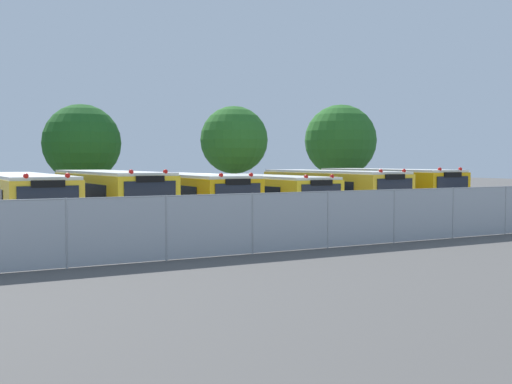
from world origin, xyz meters
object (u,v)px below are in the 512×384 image
object	(u,v)px
school_bus_1	(110,199)
tree_2	(232,140)
school_bus_4	(331,193)
school_bus_0	(22,202)
school_bus_5	(387,191)
school_bus_2	(193,198)
tree_1	(82,142)
school_bus_3	(267,197)
tree_3	(340,140)

from	to	relation	value
school_bus_1	tree_2	xyz separation A→B (m)	(10.69, 9.76, 2.99)
school_bus_4	school_bus_1	bearing A→B (deg)	-0.99
school_bus_0	school_bus_1	xyz separation A→B (m)	(3.57, 0.00, 0.04)
school_bus_4	school_bus_5	bearing A→B (deg)	-179.02
school_bus_2	school_bus_5	world-z (taller)	school_bus_5
tree_1	school_bus_2	bearing A→B (deg)	-77.39
school_bus_3	tree_1	xyz separation A→B (m)	(-6.29, 11.00, 2.88)
school_bus_1	tree_1	distance (m)	11.34
school_bus_5	tree_3	bearing A→B (deg)	-112.95
school_bus_2	tree_2	bearing A→B (deg)	-123.22
school_bus_3	tree_2	xyz separation A→B (m)	(3.01, 9.84, 3.12)
tree_1	tree_2	world-z (taller)	tree_2
school_bus_1	school_bus_4	xyz separation A→B (m)	(11.35, -0.26, -0.02)
tree_2	tree_3	xyz separation A→B (m)	(9.27, 1.10, 0.12)
school_bus_1	school_bus_2	world-z (taller)	school_bus_1
tree_1	tree_2	size ratio (longest dim) A/B	0.97
school_bus_0	school_bus_1	world-z (taller)	school_bus_1
school_bus_2	school_bus_4	distance (m)	7.51
tree_3	school_bus_1	bearing A→B (deg)	-151.45
tree_2	tree_3	bearing A→B (deg)	6.79
tree_3	school_bus_0	bearing A→B (deg)	-155.23
school_bus_1	tree_3	world-z (taller)	tree_3
school_bus_1	tree_3	size ratio (longest dim) A/B	1.42
tree_1	tree_3	bearing A→B (deg)	-0.16
school_bus_3	school_bus_5	world-z (taller)	school_bus_5
tree_2	school_bus_2	bearing A→B (deg)	-124.81
school_bus_5	tree_1	xyz separation A→B (m)	(-13.67, 11.13, 2.74)
school_bus_0	school_bus_5	world-z (taller)	school_bus_5
school_bus_3	tree_3	distance (m)	16.77
tree_2	school_bus_5	bearing A→B (deg)	-66.33
school_bus_1	school_bus_4	size ratio (longest dim) A/B	1.01
school_bus_0	school_bus_1	size ratio (longest dim) A/B	1.12
school_bus_3	school_bus_4	world-z (taller)	school_bus_4
school_bus_5	school_bus_3	bearing A→B (deg)	-0.08
tree_1	tree_3	size ratio (longest dim) A/B	0.90
school_bus_1	school_bus_2	bearing A→B (deg)	177.29
school_bus_2	tree_1	world-z (taller)	tree_1
school_bus_1	tree_2	distance (m)	14.78
school_bus_1	tree_1	bearing A→B (deg)	-98.70
school_bus_4	tree_3	size ratio (longest dim) A/B	1.40
school_bus_3	tree_2	size ratio (longest dim) A/B	1.47
school_bus_4	school_bus_5	world-z (taller)	school_bus_5
school_bus_5	tree_3	world-z (taller)	tree_3
school_bus_3	tree_3	xyz separation A→B (m)	(12.29, 10.95, 3.25)
school_bus_1	tree_3	distance (m)	22.94
school_bus_2	school_bus_5	distance (m)	11.22
school_bus_5	tree_3	xyz separation A→B (m)	(4.90, 11.08, 3.12)
school_bus_1	school_bus_3	bearing A→B (deg)	177.88
school_bus_0	tree_1	distance (m)	12.31
school_bus_4	tree_3	distance (m)	14.41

